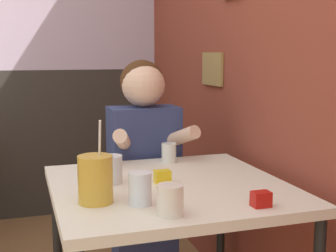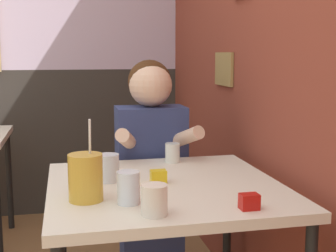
{
  "view_description": "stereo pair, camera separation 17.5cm",
  "coord_description": "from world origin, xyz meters",
  "views": [
    {
      "loc": [
        0.15,
        -1.21,
        1.22
      ],
      "look_at": [
        0.73,
        0.6,
        0.92
      ],
      "focal_mm": 50.0,
      "sensor_mm": 36.0,
      "label": 1
    },
    {
      "loc": [
        0.31,
        -1.25,
        1.22
      ],
      "look_at": [
        0.73,
        0.6,
        0.92
      ],
      "focal_mm": 50.0,
      "sensor_mm": 36.0,
      "label": 2
    }
  ],
  "objects": [
    {
      "name": "glass_far_side",
      "position": [
        0.57,
        0.1,
        0.78
      ],
      "size": [
        0.08,
        0.08,
        0.1
      ],
      "color": "silver",
      "rests_on": "main_table"
    },
    {
      "name": "cocktail_pitcher",
      "position": [
        0.38,
        0.29,
        0.81
      ],
      "size": [
        0.12,
        0.12,
        0.28
      ],
      "color": "gold",
      "rests_on": "main_table"
    },
    {
      "name": "main_table",
      "position": [
        0.68,
        0.43,
        0.66
      ],
      "size": [
        0.87,
        0.87,
        0.73
      ],
      "color": "beige",
      "rests_on": "ground_plane"
    },
    {
      "name": "glass_near_pitcher",
      "position": [
        0.51,
        0.23,
        0.78
      ],
      "size": [
        0.08,
        0.08,
        0.11
      ],
      "color": "silver",
      "rests_on": "main_table"
    },
    {
      "name": "condiment_mustard",
      "position": [
        0.66,
        0.45,
        0.75
      ],
      "size": [
        0.06,
        0.04,
        0.05
      ],
      "color": "yellow",
      "rests_on": "main_table"
    },
    {
      "name": "condiment_ketchup",
      "position": [
        0.88,
        0.09,
        0.75
      ],
      "size": [
        0.06,
        0.04,
        0.05
      ],
      "color": "#B7140F",
      "rests_on": "main_table"
    },
    {
      "name": "glass_by_brick",
      "position": [
        0.47,
        0.51,
        0.78
      ],
      "size": [
        0.08,
        0.08,
        0.11
      ],
      "color": "silver",
      "rests_on": "main_table"
    },
    {
      "name": "brick_wall_right",
      "position": [
        1.2,
        1.17,
        1.35
      ],
      "size": [
        0.08,
        4.33,
        2.7
      ],
      "color": "brown",
      "rests_on": "ground_plane"
    },
    {
      "name": "person_seated",
      "position": [
        0.73,
        0.99,
        0.64
      ],
      "size": [
        0.42,
        0.41,
        1.19
      ],
      "color": "navy",
      "rests_on": "ground_plane"
    },
    {
      "name": "glass_center",
      "position": [
        0.79,
        0.78,
        0.77
      ],
      "size": [
        0.07,
        0.07,
        0.09
      ],
      "color": "silver",
      "rests_on": "main_table"
    }
  ]
}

